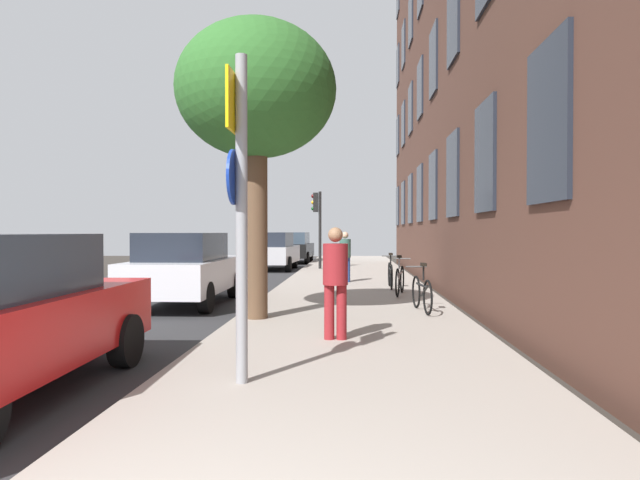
% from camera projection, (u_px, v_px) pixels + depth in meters
% --- Properties ---
extents(ground_plane, '(41.80, 41.80, 0.00)m').
position_uv_depth(ground_plane, '(236.00, 287.00, 16.82)').
color(ground_plane, '#332D28').
extents(road_asphalt, '(7.00, 38.00, 0.01)m').
position_uv_depth(road_asphalt, '(168.00, 286.00, 16.94)').
color(road_asphalt, '#2D2D30').
rests_on(road_asphalt, ground).
extents(sidewalk, '(4.20, 38.00, 0.12)m').
position_uv_depth(sidewalk, '(352.00, 285.00, 16.61)').
color(sidewalk, '#9E9389').
rests_on(sidewalk, ground).
extents(sign_post, '(0.16, 0.60, 3.32)m').
position_uv_depth(sign_post, '(239.00, 195.00, 5.62)').
color(sign_post, gray).
rests_on(sign_post, sidewalk).
extents(traffic_light, '(0.43, 0.24, 3.21)m').
position_uv_depth(traffic_light, '(317.00, 216.00, 23.21)').
color(traffic_light, black).
rests_on(traffic_light, sidewalk).
extents(tree_near, '(2.83, 2.83, 5.25)m').
position_uv_depth(tree_near, '(256.00, 93.00, 9.82)').
color(tree_near, brown).
rests_on(tree_near, sidewalk).
extents(bicycle_0, '(0.42, 1.62, 0.94)m').
position_uv_depth(bicycle_0, '(422.00, 292.00, 10.68)').
color(bicycle_0, black).
rests_on(bicycle_0, sidewalk).
extents(bicycle_1, '(0.49, 1.64, 0.97)m').
position_uv_depth(bicycle_1, '(400.00, 279.00, 13.52)').
color(bicycle_1, black).
rests_on(bicycle_1, sidewalk).
extents(bicycle_2, '(0.42, 1.73, 0.96)m').
position_uv_depth(bicycle_2, '(390.00, 274.00, 15.19)').
color(bicycle_2, black).
rests_on(bicycle_2, sidewalk).
extents(pedestrian_0, '(0.50, 0.50, 1.60)m').
position_uv_depth(pedestrian_0, '(335.00, 275.00, 7.91)').
color(pedestrian_0, maroon).
rests_on(pedestrian_0, sidewalk).
extents(pedestrian_1, '(0.48, 0.48, 1.53)m').
position_uv_depth(pedestrian_1, '(345.00, 253.00, 16.97)').
color(pedestrian_1, navy).
rests_on(pedestrian_1, sidewalk).
extents(car_1, '(1.84, 4.20, 1.62)m').
position_uv_depth(car_1, '(185.00, 268.00, 12.53)').
color(car_1, silver).
rests_on(car_1, road_asphalt).
extents(car_2, '(2.03, 3.98, 1.62)m').
position_uv_depth(car_2, '(272.00, 251.00, 23.98)').
color(car_2, '#B7B7BC').
rests_on(car_2, road_asphalt).
extents(car_3, '(1.98, 4.23, 1.62)m').
position_uv_depth(car_3, '(293.00, 247.00, 29.51)').
color(car_3, black).
rests_on(car_3, road_asphalt).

